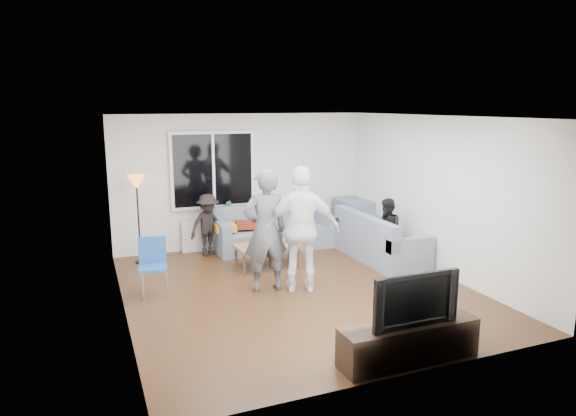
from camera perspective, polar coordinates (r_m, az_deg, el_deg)
name	(u,v)px	position (r m, az deg, el deg)	size (l,w,h in m)	color
floor	(297,291)	(7.94, 0.95, -9.16)	(5.00, 5.50, 0.04)	#56351C
ceiling	(297,115)	(7.44, 1.02, 10.24)	(5.00, 5.50, 0.04)	white
wall_back	(242,181)	(10.15, -5.10, 3.05)	(5.00, 0.04, 2.60)	silver
wall_front	(406,257)	(5.21, 12.93, -5.30)	(5.00, 0.04, 2.60)	silver
wall_left	(118,220)	(7.02, -18.34, -1.29)	(0.04, 5.50, 2.60)	silver
wall_right	(437,195)	(8.85, 16.20, 1.39)	(0.04, 5.50, 2.60)	silver
window_frame	(213,170)	(9.89, -8.33, 4.21)	(1.62, 0.06, 1.47)	white
window_glass	(213,170)	(9.85, -8.27, 4.18)	(1.50, 0.02, 1.35)	black
window_mullion	(214,170)	(9.84, -8.26, 4.17)	(0.05, 0.03, 1.35)	white
radiator	(215,234)	(10.08, -8.07, -2.83)	(1.30, 0.12, 0.62)	silver
potted_plant	(227,209)	(10.00, -6.80, -0.10)	(0.18, 0.15, 0.34)	#2B6C2C
vase	(208,215)	(9.93, -8.87, -0.77)	(0.15, 0.15, 0.15)	white
sofa_back_section	(275,227)	(10.01, -1.50, -2.14)	(2.30, 0.85, 0.85)	slate
sofa_right_section	(381,237)	(9.45, 10.25, -3.14)	(0.85, 2.00, 0.85)	slate
sofa_corner	(359,219)	(10.79, 7.88, -1.25)	(0.85, 0.85, 0.85)	slate
cushion_yellow	(225,228)	(9.68, -6.96, -2.18)	(0.38, 0.32, 0.14)	gold
cushion_red	(246,225)	(9.87, -4.71, -1.87)	(0.36, 0.30, 0.13)	maroon
coffee_table	(268,256)	(8.94, -2.27, -5.30)	(1.10, 0.60, 0.40)	#9B794B
pitcher	(262,241)	(8.78, -2.95, -3.68)	(0.17, 0.17, 0.17)	maroon
side_chair	(153,268)	(7.80, -14.74, -6.45)	(0.40, 0.40, 0.86)	#24539D
floor_lamp	(139,220)	(9.41, -16.24, -1.26)	(0.32, 0.32, 1.56)	orange
player_left	(265,231)	(7.66, -2.53, -2.52)	(0.68, 0.44, 1.86)	#4C4D51
player_right	(302,230)	(7.64, 1.59, -2.42)	(1.11, 0.46, 1.89)	white
spectator_right	(387,231)	(9.26, 10.90, -2.50)	(0.56, 0.44, 1.15)	black
spectator_back	(208,225)	(9.64, -8.85, -1.86)	(0.75, 0.43, 1.16)	black
tv_console	(409,342)	(5.96, 13.23, -14.28)	(1.60, 0.40, 0.44)	#36271B
television	(411,297)	(5.76, 13.46, -9.62)	(1.04, 0.14, 0.60)	black
bottle_c	(270,237)	(8.99, -2.02, -3.29)	(0.07, 0.07, 0.18)	black
bottle_b	(264,241)	(8.69, -2.70, -3.65)	(0.08, 0.08, 0.23)	#3B951B
bottle_e	(281,234)	(9.11, -0.82, -2.89)	(0.07, 0.07, 0.24)	black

